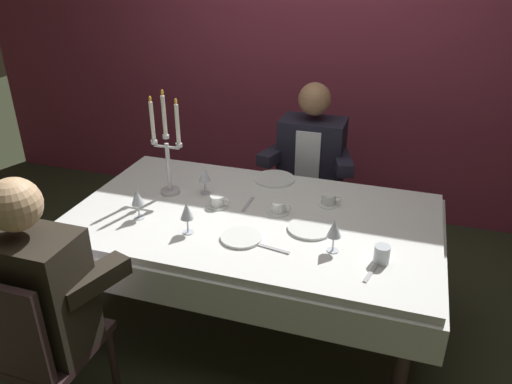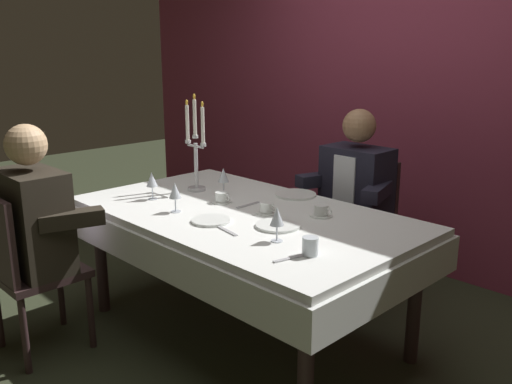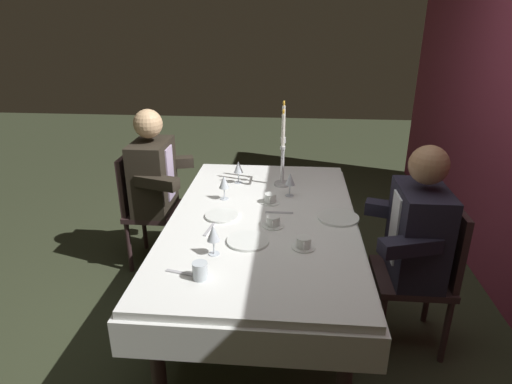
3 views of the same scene
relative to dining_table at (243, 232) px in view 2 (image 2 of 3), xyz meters
The scene contains 20 objects.
ground_plane 0.62m from the dining_table, ahead, with size 12.00×12.00×0.00m, color #303623.
back_wall 1.81m from the dining_table, 90.00° to the left, with size 6.00×0.12×2.70m, color #893047.
dining_table is the anchor object (origin of this frame).
candelabra 0.65m from the dining_table, 169.37° to the left, with size 0.19×0.11×0.60m.
dinner_plate_0 0.47m from the dining_table, 91.78° to the left, with size 0.25×0.25×0.01m, color white.
dinner_plate_1 0.28m from the dining_table, 85.45° to the right, with size 0.20×0.20×0.01m, color white.
dinner_plate_2 0.35m from the dining_table, 10.22° to the right, with size 0.23×0.23×0.01m, color white.
wine_glass_0 0.44m from the dining_table, 132.66° to the right, with size 0.07×0.07×0.16m.
wine_glass_1 0.44m from the dining_table, 155.40° to the left, with size 0.07×0.07×0.16m.
wine_glass_2 0.56m from the dining_table, 25.19° to the right, with size 0.07×0.07×0.16m.
wine_glass_3 0.64m from the dining_table, 158.81° to the right, with size 0.07×0.07×0.16m.
water_tumbler_0 0.74m from the dining_table, 19.47° to the right, with size 0.07×0.07×0.08m, color silver.
coffee_cup_0 0.26m from the dining_table, behind, with size 0.13×0.12×0.06m.
coffee_cup_1 0.20m from the dining_table, 29.83° to the left, with size 0.13×0.12×0.06m.
coffee_cup_2 0.45m from the dining_table, 33.77° to the left, with size 0.13×0.12×0.06m.
spoon_0 0.17m from the dining_table, 122.57° to the left, with size 0.17×0.02×0.01m, color #B7B7BC.
fork_1 0.37m from the dining_table, 56.42° to the right, with size 0.17×0.02×0.01m, color #B7B7BC.
spoon_2 0.74m from the dining_table, 27.09° to the right, with size 0.17×0.02×0.01m, color #B7B7BC.
seated_diner_0 1.11m from the dining_table, 126.56° to the right, with size 0.63×0.48×1.24m.
seated_diner_1 0.90m from the dining_table, 82.17° to the left, with size 0.63×0.48×1.24m.
Camera 2 is at (2.10, -1.96, 1.62)m, focal length 38.57 mm.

